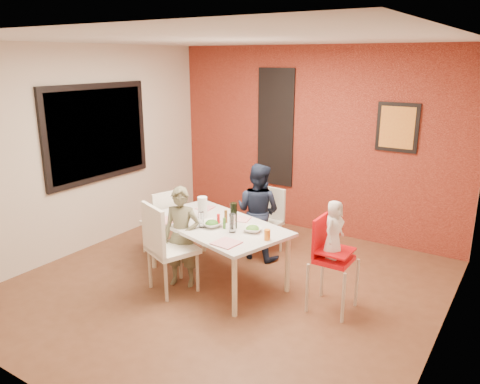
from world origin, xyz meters
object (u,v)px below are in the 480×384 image
Objects in this scene: child_near at (182,237)px; chair_near at (165,244)px; chair_left at (163,219)px; high_chair at (330,255)px; child_far at (258,211)px; paper_towel_roll at (202,207)px; wine_bottle at (234,216)px; dining_table at (216,228)px; chair_far at (267,217)px; toddler at (334,229)px.

chair_near is at bearing -119.45° from child_near.
high_chair reaches higher than chair_left.
high_chair is 0.79× the size of child_far.
chair_near reaches higher than paper_towel_roll.
child_far is at bearing 66.21° from paper_towel_roll.
wine_bottle reaches higher than chair_left.
chair_left is 2.36m from high_chair.
paper_towel_roll reaches higher than dining_table.
wine_bottle is (-1.10, -0.11, 0.25)m from high_chair.
chair_far is at bearing 54.64° from child_near.
paper_towel_roll is (-0.50, 0.09, -0.02)m from wine_bottle.
chair_left is (-1.00, 0.20, -0.14)m from dining_table.
paper_towel_roll is at bearing -104.93° from chair_far.
toddler is (1.31, -0.72, 0.25)m from child_far.
dining_table is at bearing 96.26° from chair_left.
chair_near is 3.54× the size of wine_bottle.
paper_towel_roll is (0.03, 0.64, 0.25)m from chair_near.
chair_far is 1.66m from toddler.
toddler is at bearing 5.41° from wine_bottle.
high_chair is (1.28, -0.96, 0.11)m from chair_far.
chair_near is at bearing 111.62° from high_chair.
chair_left is (-1.08, -0.85, 0.01)m from chair_far.
dining_table is 1.36m from high_chair.
dining_table is at bearing 93.72° from high_chair.
toddler is at bearing 3.86° from dining_table.
child_near reaches higher than chair_left.
toddler is (1.63, 0.41, 0.30)m from child_near.
high_chair is at bearing 3.93° from dining_table.
chair_near is 1.19× the size of chair_far.
chair_far is 0.98× the size of chair_left.
high_chair is at bearing 150.28° from child_far.
dining_table is 7.32× the size of paper_towel_roll.
chair_left reaches higher than dining_table.
wine_bottle is at bearing 97.83° from chair_left.
high_chair is at bearing -137.14° from chair_near.
toddler is 1.14m from wine_bottle.
high_chair is at bearing 5.53° from wine_bottle.
chair_near is at bearing -134.23° from wine_bottle.
dining_table is 3.13× the size of toddler.
chair_left is 3.06× the size of wine_bottle.
wine_bottle reaches higher than paper_towel_roll.
toddler is at bearing 150.78° from child_far.
paper_towel_roll is (-0.33, -0.97, 0.34)m from chair_far.
child_far reaches higher than dining_table.
toddler is at bearing 104.95° from chair_left.
high_chair is 3.90× the size of paper_towel_roll.
chair_left is at bearing 29.37° from child_far.
wine_bottle is (0.50, 0.30, 0.26)m from child_near.
child_near is at bearing -76.61° from chair_near.
toddler is (1.30, -0.96, 0.39)m from chair_far.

